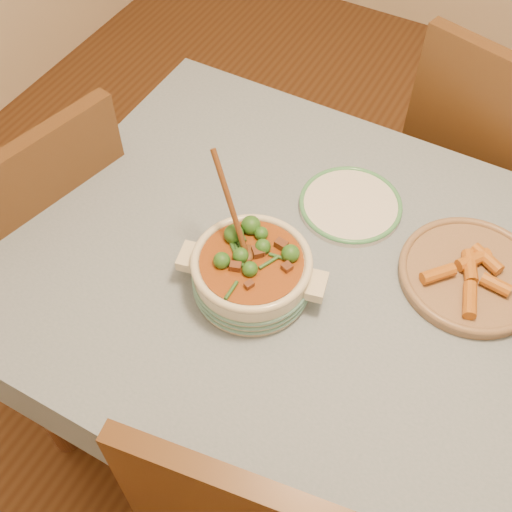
{
  "coord_description": "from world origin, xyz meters",
  "views": [
    {
      "loc": [
        0.14,
        -0.8,
        1.93
      ],
      "look_at": [
        -0.26,
        -0.08,
        0.84
      ],
      "focal_mm": 45.0,
      "sensor_mm": 36.0,
      "label": 1
    }
  ],
  "objects": [
    {
      "name": "fried_plate",
      "position": [
        0.16,
        0.16,
        0.78
      ],
      "size": [
        0.34,
        0.34,
        0.05
      ],
      "rotation": [
        0.0,
        0.0,
        -0.08
      ],
      "color": "#926C51",
      "rests_on": "dining_table"
    },
    {
      "name": "dining_table",
      "position": [
        0.0,
        0.0,
        0.66
      ],
      "size": [
        1.68,
        1.08,
        0.76
      ],
      "color": "brown",
      "rests_on": "floor"
    },
    {
      "name": "white_plate",
      "position": [
        -0.16,
        0.22,
        0.77
      ],
      "size": [
        0.31,
        0.31,
        0.02
      ],
      "rotation": [
        0.0,
        0.0,
        -0.29
      ],
      "color": "silver",
      "rests_on": "dining_table"
    },
    {
      "name": "floor",
      "position": [
        0.0,
        0.0,
        0.0
      ],
      "size": [
        4.5,
        4.5,
        0.0
      ],
      "primitive_type": "plane",
      "color": "#4D2C16",
      "rests_on": "ground"
    },
    {
      "name": "stew_casserole",
      "position": [
        -0.26,
        -0.1,
        0.82
      ],
      "size": [
        0.33,
        0.3,
        0.31
      ],
      "rotation": [
        0.0,
        0.0,
        0.23
      ],
      "color": "beige",
      "rests_on": "dining_table"
    },
    {
      "name": "chair_left",
      "position": [
        -0.94,
        -0.08,
        0.54
      ],
      "size": [
        0.53,
        0.53,
        0.95
      ],
      "rotation": [
        0.0,
        0.0,
        -1.79
      ],
      "color": "#533419",
      "rests_on": "floor"
    },
    {
      "name": "chair_far",
      "position": [
        0.08,
        0.77,
        0.56
      ],
      "size": [
        0.57,
        0.57,
        0.99
      ],
      "rotation": [
        0.0,
        0.0,
        2.88
      ],
      "color": "#533419",
      "rests_on": "floor"
    }
  ]
}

